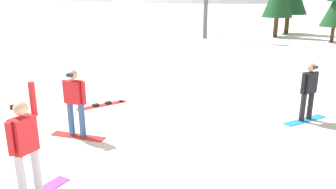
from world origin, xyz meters
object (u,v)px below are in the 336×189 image
snowboarder_background (308,91)px  loose_snowboard_near_right (102,105)px  snowboarder_foreground (25,147)px  snowboarder_midground (75,102)px

snowboarder_background → loose_snowboard_near_right: bearing=-177.4°
snowboarder_background → loose_snowboard_near_right: size_ratio=1.16×
snowboarder_foreground → snowboarder_background: bearing=46.3°
snowboarder_midground → snowboarder_foreground: bearing=-77.4°
loose_snowboard_near_right → snowboarder_midground: bearing=-78.0°
snowboarder_foreground → snowboarder_midground: (-0.59, 2.65, -0.06)m
snowboarder_foreground → snowboarder_background: 7.49m
snowboarder_foreground → loose_snowboard_near_right: bearing=102.3°
snowboarder_background → snowboarder_foreground: bearing=-133.7°
snowboarder_foreground → loose_snowboard_near_right: (-1.12, 5.13, -0.97)m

